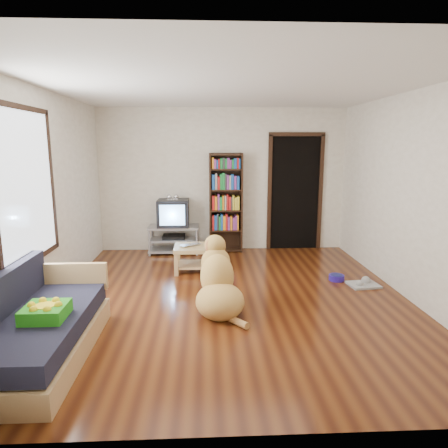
{
  "coord_description": "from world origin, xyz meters",
  "views": [
    {
      "loc": [
        -0.33,
        -4.86,
        1.93
      ],
      "look_at": [
        -0.08,
        0.36,
        0.9
      ],
      "focal_mm": 32.0,
      "sensor_mm": 36.0,
      "label": 1
    }
  ],
  "objects_px": {
    "bookshelf": "(226,197)",
    "laptop": "(192,246)",
    "green_cushion": "(46,312)",
    "crt_tv": "(173,212)",
    "dog_bowl": "(337,278)",
    "sofa": "(38,331)",
    "tv_stand": "(174,238)",
    "dog": "(218,284)",
    "grey_rag": "(363,285)",
    "coffee_table": "(192,253)"
  },
  "relations": [
    {
      "from": "bookshelf",
      "to": "laptop",
      "type": "bearing_deg",
      "value": -115.64
    },
    {
      "from": "green_cushion",
      "to": "crt_tv",
      "type": "bearing_deg",
      "value": 77.02
    },
    {
      "from": "green_cushion",
      "to": "dog_bowl",
      "type": "xyz_separation_m",
      "value": [
        3.33,
        2.07,
        -0.44
      ]
    },
    {
      "from": "crt_tv",
      "to": "sofa",
      "type": "relative_size",
      "value": 0.32
    },
    {
      "from": "tv_stand",
      "to": "dog",
      "type": "xyz_separation_m",
      "value": [
        0.72,
        -2.63,
        0.06
      ]
    },
    {
      "from": "grey_rag",
      "to": "sofa",
      "type": "bearing_deg",
      "value": -155.2
    },
    {
      "from": "laptop",
      "to": "tv_stand",
      "type": "xyz_separation_m",
      "value": [
        -0.37,
        1.12,
        -0.14
      ]
    },
    {
      "from": "green_cushion",
      "to": "crt_tv",
      "type": "xyz_separation_m",
      "value": [
        0.85,
        3.74,
        0.26
      ]
    },
    {
      "from": "tv_stand",
      "to": "crt_tv",
      "type": "relative_size",
      "value": 1.55
    },
    {
      "from": "bookshelf",
      "to": "sofa",
      "type": "xyz_separation_m",
      "value": [
        -1.92,
        -3.72,
        -0.74
      ]
    },
    {
      "from": "green_cushion",
      "to": "laptop",
      "type": "bearing_deg",
      "value": 64.72
    },
    {
      "from": "tv_stand",
      "to": "crt_tv",
      "type": "distance_m",
      "value": 0.47
    },
    {
      "from": "green_cushion",
      "to": "sofa",
      "type": "distance_m",
      "value": 0.27
    },
    {
      "from": "laptop",
      "to": "coffee_table",
      "type": "bearing_deg",
      "value": 57.02
    },
    {
      "from": "bookshelf",
      "to": "sofa",
      "type": "relative_size",
      "value": 1.0
    },
    {
      "from": "dog_bowl",
      "to": "sofa",
      "type": "xyz_separation_m",
      "value": [
        -3.45,
        -1.98,
        0.22
      ]
    },
    {
      "from": "laptop",
      "to": "dog_bowl",
      "type": "xyz_separation_m",
      "value": [
        2.11,
        -0.52,
        -0.37
      ]
    },
    {
      "from": "laptop",
      "to": "tv_stand",
      "type": "height_order",
      "value": "tv_stand"
    },
    {
      "from": "green_cushion",
      "to": "sofa",
      "type": "relative_size",
      "value": 0.2
    },
    {
      "from": "grey_rag",
      "to": "coffee_table",
      "type": "relative_size",
      "value": 0.73
    },
    {
      "from": "laptop",
      "to": "grey_rag",
      "type": "distance_m",
      "value": 2.56
    },
    {
      "from": "coffee_table",
      "to": "tv_stand",
      "type": "bearing_deg",
      "value": 108.48
    },
    {
      "from": "green_cushion",
      "to": "crt_tv",
      "type": "relative_size",
      "value": 0.62
    },
    {
      "from": "grey_rag",
      "to": "green_cushion",
      "type": "bearing_deg",
      "value": -153.34
    },
    {
      "from": "grey_rag",
      "to": "coffee_table",
      "type": "xyz_separation_m",
      "value": [
        -2.41,
        0.8,
        0.27
      ]
    },
    {
      "from": "bookshelf",
      "to": "dog",
      "type": "relative_size",
      "value": 1.7
    },
    {
      "from": "green_cushion",
      "to": "coffee_table",
      "type": "distance_m",
      "value": 2.9
    },
    {
      "from": "laptop",
      "to": "dog",
      "type": "relative_size",
      "value": 0.31
    },
    {
      "from": "laptop",
      "to": "tv_stand",
      "type": "relative_size",
      "value": 0.37
    },
    {
      "from": "dog_bowl",
      "to": "coffee_table",
      "type": "xyz_separation_m",
      "value": [
        -2.11,
        0.55,
        0.24
      ]
    },
    {
      "from": "green_cushion",
      "to": "grey_rag",
      "type": "relative_size",
      "value": 0.9
    },
    {
      "from": "bookshelf",
      "to": "crt_tv",
      "type": "bearing_deg",
      "value": -175.68
    },
    {
      "from": "laptop",
      "to": "grey_rag",
      "type": "relative_size",
      "value": 0.83
    },
    {
      "from": "grey_rag",
      "to": "dog",
      "type": "bearing_deg",
      "value": -160.33
    },
    {
      "from": "bookshelf",
      "to": "coffee_table",
      "type": "bearing_deg",
      "value": -116.2
    },
    {
      "from": "dog_bowl",
      "to": "grey_rag",
      "type": "bearing_deg",
      "value": -39.81
    },
    {
      "from": "tv_stand",
      "to": "dog",
      "type": "height_order",
      "value": "dog"
    },
    {
      "from": "crt_tv",
      "to": "coffee_table",
      "type": "distance_m",
      "value": 1.26
    },
    {
      "from": "laptop",
      "to": "bookshelf",
      "type": "bearing_deg",
      "value": 31.39
    },
    {
      "from": "laptop",
      "to": "dog",
      "type": "xyz_separation_m",
      "value": [
        0.35,
        -1.51,
        -0.08
      ]
    },
    {
      "from": "coffee_table",
      "to": "dog",
      "type": "relative_size",
      "value": 0.52
    },
    {
      "from": "laptop",
      "to": "crt_tv",
      "type": "relative_size",
      "value": 0.57
    },
    {
      "from": "green_cushion",
      "to": "sofa",
      "type": "xyz_separation_m",
      "value": [
        -0.12,
        0.09,
        -0.22
      ]
    },
    {
      "from": "sofa",
      "to": "dog",
      "type": "height_order",
      "value": "dog"
    },
    {
      "from": "grey_rag",
      "to": "tv_stand",
      "type": "distance_m",
      "value": 3.37
    },
    {
      "from": "crt_tv",
      "to": "bookshelf",
      "type": "relative_size",
      "value": 0.32
    },
    {
      "from": "green_cushion",
      "to": "sofa",
      "type": "height_order",
      "value": "sofa"
    },
    {
      "from": "dog_bowl",
      "to": "sofa",
      "type": "relative_size",
      "value": 0.12
    },
    {
      "from": "sofa",
      "to": "coffee_table",
      "type": "height_order",
      "value": "sofa"
    },
    {
      "from": "dog_bowl",
      "to": "tv_stand",
      "type": "bearing_deg",
      "value": 146.35
    }
  ]
}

